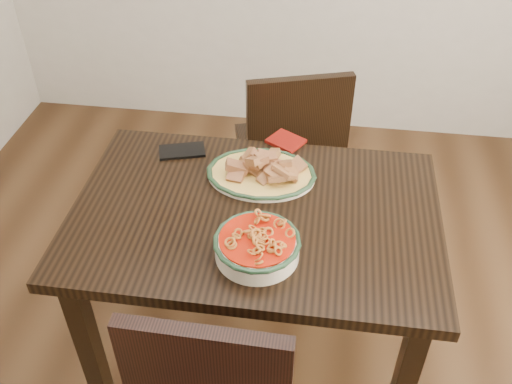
# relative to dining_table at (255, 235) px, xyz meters

# --- Properties ---
(floor) EXTENTS (3.50, 3.50, 0.00)m
(floor) POSITION_rel_dining_table_xyz_m (0.09, -0.05, -0.65)
(floor) COLOR #372111
(floor) RESTS_ON ground
(dining_table) EXTENTS (1.15, 0.77, 0.75)m
(dining_table) POSITION_rel_dining_table_xyz_m (0.00, 0.00, 0.00)
(dining_table) COLOR black
(dining_table) RESTS_ON ground
(chair_far) EXTENTS (0.53, 0.53, 0.89)m
(chair_far) POSITION_rel_dining_table_xyz_m (0.06, 0.72, -0.15)
(chair_far) COLOR black
(chair_far) RESTS_ON ground
(fish_plate) EXTENTS (0.36, 0.28, 0.11)m
(fish_plate) POSITION_rel_dining_table_xyz_m (-0.00, 0.17, 0.15)
(fish_plate) COLOR silver
(fish_plate) RESTS_ON dining_table
(noodle_bowl) EXTENTS (0.25, 0.25, 0.08)m
(noodle_bowl) POSITION_rel_dining_table_xyz_m (0.03, -0.19, 0.15)
(noodle_bowl) COLOR white
(noodle_bowl) RESTS_ON dining_table
(smartphone) EXTENTS (0.18, 0.13, 0.01)m
(smartphone) POSITION_rel_dining_table_xyz_m (-0.30, 0.27, 0.11)
(smartphone) COLOR black
(smartphone) RESTS_ON dining_table
(napkin) EXTENTS (0.15, 0.15, 0.01)m
(napkin) POSITION_rel_dining_table_xyz_m (0.06, 0.39, 0.11)
(napkin) COLOR maroon
(napkin) RESTS_ON dining_table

